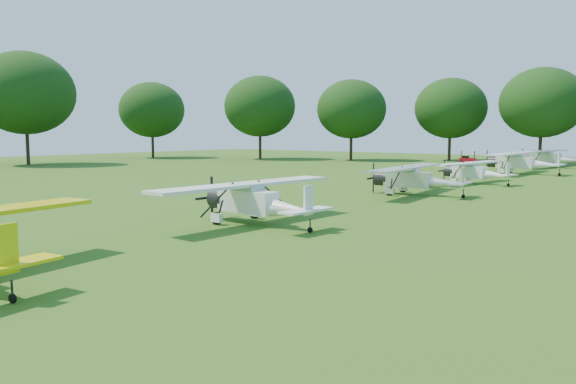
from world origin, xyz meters
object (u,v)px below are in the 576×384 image
object	(u,v)px
aircraft_4	(415,177)
aircraft_5	(474,170)
golf_cart	(467,159)
aircraft_6	(521,161)
aircraft_3	(255,198)
aircraft_7	(550,157)

from	to	relation	value
aircraft_4	aircraft_5	size ratio (longest dim) A/B	1.10
aircraft_4	golf_cart	world-z (taller)	aircraft_4
aircraft_4	golf_cart	distance (m)	40.62
aircraft_5	golf_cart	world-z (taller)	aircraft_5
aircraft_4	aircraft_6	size ratio (longest dim) A/B	0.89
aircraft_3	aircraft_7	world-z (taller)	aircraft_7
aircraft_4	golf_cart	size ratio (longest dim) A/B	4.41
aircraft_3	aircraft_7	distance (m)	52.65
aircraft_6	golf_cart	xyz separation A→B (m)	(-10.96, 14.86, -0.76)
aircraft_6	aircraft_7	bearing A→B (deg)	91.34
aircraft_3	aircraft_6	bearing A→B (deg)	92.34
aircraft_3	aircraft_5	world-z (taller)	aircraft_3
aircraft_5	aircraft_7	xyz separation A→B (m)	(-0.28, 26.16, 0.21)
aircraft_5	aircraft_6	world-z (taller)	aircraft_6
aircraft_3	aircraft_5	distance (m)	26.49
aircraft_5	aircraft_6	bearing A→B (deg)	98.69
golf_cart	aircraft_5	bearing A→B (deg)	-85.31
aircraft_4	aircraft_7	bearing A→B (deg)	84.53
aircraft_7	aircraft_4	bearing A→B (deg)	-82.20
aircraft_5	aircraft_6	size ratio (longest dim) A/B	0.81
aircraft_5	aircraft_7	bearing A→B (deg)	98.97
aircraft_7	aircraft_3	bearing A→B (deg)	-82.78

